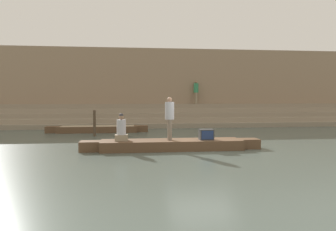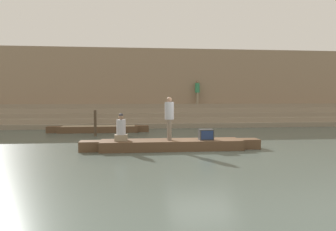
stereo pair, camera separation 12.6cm
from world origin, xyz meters
name	(u,v)px [view 1 (the left image)]	position (x,y,z in m)	size (l,w,h in m)	color
ground_plane	(203,151)	(0.00, 0.00, 0.00)	(120.00, 120.00, 0.00)	#47544C
ghat_steps	(168,118)	(0.00, 11.44, 0.58)	(36.00, 3.22, 1.59)	gray
back_wall	(165,87)	(0.00, 13.21, 2.88)	(34.20, 1.28, 5.81)	#937A60
rowboat_main	(172,144)	(-1.15, 0.44, 0.21)	(7.08, 1.34, 0.39)	brown
person_standing	(170,115)	(-1.24, 0.39, 1.36)	(0.36, 0.36, 1.69)	#756656
person_rowing	(121,130)	(-3.11, 0.41, 0.80)	(0.50, 0.39, 1.06)	gray
tv_set	(206,134)	(0.21, 0.32, 0.60)	(0.55, 0.44, 0.42)	#2D2D2D
moored_boat_shore	(98,129)	(-4.67, 7.48, 0.20)	(5.95, 1.18, 0.37)	brown
mooring_post	(95,123)	(-4.63, 5.34, 0.69)	(0.14, 0.14, 1.39)	#473828
person_on_steps	(196,90)	(2.28, 12.30, 2.61)	(0.36, 0.36, 1.77)	gray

